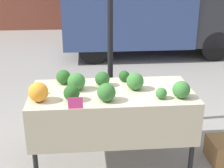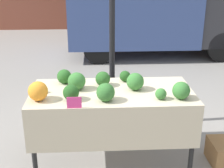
% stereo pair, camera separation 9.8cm
% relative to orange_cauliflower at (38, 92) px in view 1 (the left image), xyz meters
% --- Properties ---
extents(ground_plane, '(40.00, 40.00, 0.00)m').
position_rel_orange_cauliflower_xyz_m(ground_plane, '(0.74, 0.20, -0.90)').
color(ground_plane, gray).
extents(tent_pole, '(0.07, 0.07, 2.68)m').
position_rel_orange_cauliflower_xyz_m(tent_pole, '(0.78, 0.92, 0.44)').
color(tent_pole, black).
rests_on(tent_pole, ground_plane).
extents(market_table, '(1.72, 0.83, 0.80)m').
position_rel_orange_cauliflower_xyz_m(market_table, '(0.74, 0.14, -0.20)').
color(market_table, beige).
rests_on(market_table, ground_plane).
extents(orange_cauliflower, '(0.19, 0.19, 0.19)m').
position_rel_orange_cauliflower_xyz_m(orange_cauliflower, '(0.00, 0.00, 0.00)').
color(orange_cauliflower, orange).
rests_on(orange_cauliflower, market_table).
extents(romanesco_head, '(0.16, 0.16, 0.13)m').
position_rel_orange_cauliflower_xyz_m(romanesco_head, '(-0.02, 0.19, -0.03)').
color(romanesco_head, '#93B238').
rests_on(romanesco_head, market_table).
extents(broccoli_head_0, '(0.13, 0.13, 0.13)m').
position_rel_orange_cauliflower_xyz_m(broccoli_head_0, '(0.90, 0.49, -0.03)').
color(broccoli_head_0, '#23511E').
rests_on(broccoli_head_0, market_table).
extents(broccoli_head_1, '(0.19, 0.19, 0.19)m').
position_rel_orange_cauliflower_xyz_m(broccoli_head_1, '(0.36, 0.27, -0.00)').
color(broccoli_head_1, '#387533').
rests_on(broccoli_head_1, market_table).
extents(broccoli_head_2, '(0.16, 0.16, 0.16)m').
position_rel_orange_cauliflower_xyz_m(broccoli_head_2, '(0.21, 0.46, -0.02)').
color(broccoli_head_2, '#285B23').
rests_on(broccoli_head_2, market_table).
extents(broccoli_head_3, '(0.16, 0.16, 0.16)m').
position_rel_orange_cauliflower_xyz_m(broccoli_head_3, '(0.32, -0.01, -0.02)').
color(broccoli_head_3, '#23511E').
rests_on(broccoli_head_3, market_table).
extents(broccoli_head_4, '(0.18, 0.18, 0.18)m').
position_rel_orange_cauliflower_xyz_m(broccoli_head_4, '(0.66, -0.05, -0.01)').
color(broccoli_head_4, '#336B2D').
rests_on(broccoli_head_4, market_table).
extents(broccoli_head_5, '(0.19, 0.19, 0.19)m').
position_rel_orange_cauliflower_xyz_m(broccoli_head_5, '(0.98, 0.23, -0.00)').
color(broccoli_head_5, '#387533').
rests_on(broccoli_head_5, market_table).
extents(broccoli_head_6, '(0.11, 0.11, 0.11)m').
position_rel_orange_cauliflower_xyz_m(broccoli_head_6, '(1.21, -0.04, -0.04)').
color(broccoli_head_6, '#387533').
rests_on(broccoli_head_6, market_table).
extents(broccoli_head_7, '(0.18, 0.18, 0.18)m').
position_rel_orange_cauliflower_xyz_m(broccoli_head_7, '(1.41, -0.04, -0.01)').
color(broccoli_head_7, '#387533').
rests_on(broccoli_head_7, market_table).
extents(broccoli_head_8, '(0.16, 0.16, 0.16)m').
position_rel_orange_cauliflower_xyz_m(broccoli_head_8, '(0.64, 0.37, -0.02)').
color(broccoli_head_8, '#285B23').
rests_on(broccoli_head_8, market_table).
extents(price_sign, '(0.14, 0.01, 0.11)m').
position_rel_orange_cauliflower_xyz_m(price_sign, '(0.36, -0.20, -0.04)').
color(price_sign, '#E53D84').
rests_on(price_sign, market_table).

